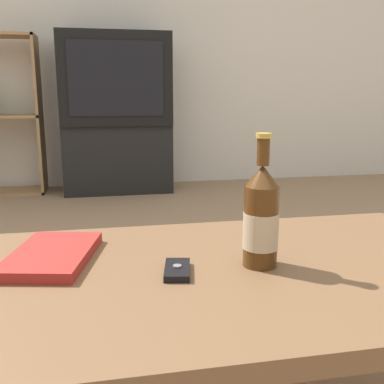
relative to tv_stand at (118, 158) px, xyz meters
The scene contains 7 objects.
back_wall 1.08m from the tv_stand, 70.89° to the left, with size 8.00×0.05×2.60m.
coffee_table 2.74m from the tv_stand, 87.93° to the right, with size 1.26×0.68×0.41m.
tv_stand is the anchor object (origin of this frame).
television 0.60m from the tv_stand, 90.00° to the right, with size 0.82×0.50×0.68m.
beer_bottle 2.76m from the tv_stand, 85.58° to the right, with size 0.07×0.07×0.28m.
cell_phone 2.75m from the tv_stand, 89.34° to the right, with size 0.07×0.11×0.02m.
table_book 2.64m from the tv_stand, 94.96° to the right, with size 0.22×0.29×0.02m.
Camera 1 is at (-0.20, -0.86, 0.77)m, focal length 42.00 mm.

